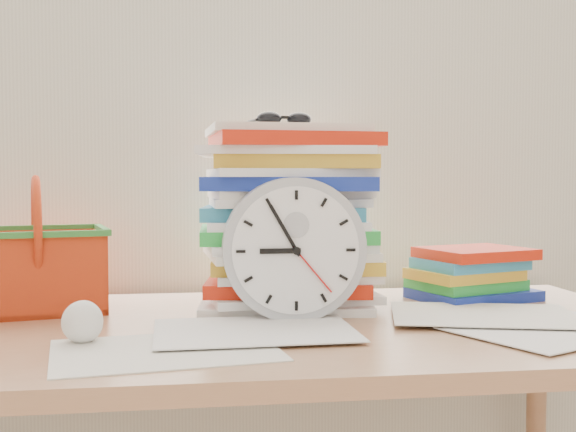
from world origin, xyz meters
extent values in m
cube|color=silver|center=(0.00, 2.00, 1.35)|extent=(4.00, 0.04, 2.70)
cube|color=silver|center=(0.00, 1.98, 1.30)|extent=(2.40, 0.01, 2.50)
cube|color=#A9744F|center=(0.00, 1.60, 0.73)|extent=(1.40, 0.70, 0.03)
cylinder|color=#AEB0B5|center=(0.05, 1.62, 0.87)|extent=(0.25, 0.05, 0.25)
sphere|color=white|center=(-0.29, 1.49, 0.78)|extent=(0.06, 0.06, 0.06)
camera|label=1|loc=(-0.14, 0.38, 1.00)|focal=45.00mm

